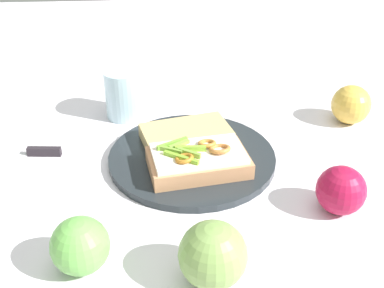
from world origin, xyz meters
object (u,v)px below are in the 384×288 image
object	(u,v)px
sandwich	(198,160)
apple_1	(213,255)
apple_2	(341,190)
apple_3	(351,105)
drinking_glass	(125,94)
apple_0	(80,246)
plate	(192,157)
knife	(37,152)
bread_slice_side	(186,135)

from	to	relation	value
sandwich	apple_1	world-z (taller)	apple_1
apple_1	apple_2	distance (m)	0.23
apple_3	drinking_glass	distance (m)	0.43
apple_3	drinking_glass	size ratio (longest dim) A/B	0.78
apple_0	plate	bearing A→B (deg)	-123.35
apple_1	drinking_glass	bearing A→B (deg)	-73.89
apple_1	knife	bearing A→B (deg)	-47.71
sandwich	apple_0	bearing A→B (deg)	40.50
apple_1	knife	world-z (taller)	apple_1
bread_slice_side	knife	xyz separation A→B (m)	(0.25, 0.01, -0.02)
bread_slice_side	plate	bearing A→B (deg)	85.15
apple_1	knife	xyz separation A→B (m)	(0.27, -0.29, -0.03)
plate	apple_1	xyz separation A→B (m)	(-0.01, 0.26, 0.04)
plate	drinking_glass	size ratio (longest dim) A/B	2.96
drinking_glass	plate	bearing A→B (deg)	125.06
sandwich	apple_3	size ratio (longest dim) A/B	2.28
apple_0	apple_3	xyz separation A→B (m)	(-0.46, -0.34, 0.00)
bread_slice_side	knife	distance (m)	0.26
apple_1	apple_0	bearing A→B (deg)	-11.11
sandwich	apple_0	world-z (taller)	apple_0
sandwich	drinking_glass	world-z (taller)	drinking_glass
sandwich	apple_1	size ratio (longest dim) A/B	2.03
apple_1	bread_slice_side	bearing A→B (deg)	-87.43
apple_3	knife	world-z (taller)	apple_3
apple_0	drinking_glass	xyz separation A→B (m)	(-0.03, -0.40, 0.01)
bread_slice_side	apple_3	distance (m)	0.32
apple_2	apple_3	bearing A→B (deg)	-112.47
plate	apple_3	distance (m)	0.33
sandwich	knife	size ratio (longest dim) A/B	1.39
apple_2	knife	size ratio (longest dim) A/B	0.59
drinking_glass	knife	xyz separation A→B (m)	(0.14, 0.13, -0.04)
apple_2	plate	bearing A→B (deg)	-35.34
sandwich	apple_2	distance (m)	0.22
bread_slice_side	apple_3	bearing A→B (deg)	178.39
apple_0	drinking_glass	distance (m)	0.40
apple_2	drinking_glass	size ratio (longest dim) A/B	0.75
bread_slice_side	apple_1	distance (m)	0.31
bread_slice_side	apple_2	world-z (taller)	apple_2
apple_1	apple_3	world-z (taller)	apple_1
plate	apple_0	world-z (taller)	apple_0
knife	apple_2	bearing A→B (deg)	164.16
sandwich	bread_slice_side	bearing A→B (deg)	-90.12
apple_2	drinking_glass	xyz separation A→B (m)	(0.32, -0.31, 0.01)
apple_2	apple_3	distance (m)	0.28
plate	sandwich	xyz separation A→B (m)	(-0.01, 0.04, 0.02)
bread_slice_side	apple_3	world-z (taller)	apple_3
bread_slice_side	apple_0	size ratio (longest dim) A/B	2.04
apple_1	knife	distance (m)	0.40
sandwich	bread_slice_side	world-z (taller)	sandwich
plate	bread_slice_side	size ratio (longest dim) A/B	1.86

